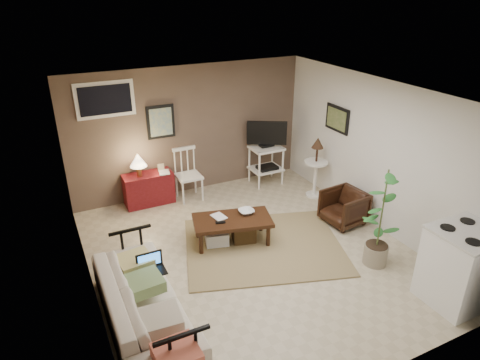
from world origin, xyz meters
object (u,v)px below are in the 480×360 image
red_console (148,186)px  spindle_chair (188,176)px  sofa (143,296)px  tv_stand (267,151)px  potted_plant (382,215)px  armchair (344,206)px  stove (461,266)px  coffee_table (232,229)px  side_table (316,160)px

red_console → spindle_chair: (0.74, -0.13, 0.10)m
sofa → red_console: red_console is taller
spindle_chair → tv_stand: (1.62, -0.05, 0.23)m
potted_plant → armchair: bearing=74.4°
red_console → stove: size_ratio=0.99×
coffee_table → sofa: 2.03m
red_console → spindle_chair: red_console is taller
tv_stand → potted_plant: potted_plant is taller
red_console → potted_plant: bearing=-53.3°
tv_stand → armchair: tv_stand is taller
sofa → stove: (3.65, -1.31, 0.09)m
red_console → tv_stand: (2.36, -0.18, 0.33)m
tv_stand → potted_plant: 3.08m
tv_stand → stove: bearing=-84.0°
tv_stand → stove: tv_stand is taller
coffee_table → stove: (1.98, -2.45, 0.26)m
sofa → spindle_chair: size_ratio=2.21×
side_table → stove: side_table is taller
tv_stand → stove: (0.43, -4.13, -0.17)m
sofa → spindle_chair: spindle_chair is taller
spindle_chair → armchair: size_ratio=1.51×
side_table → potted_plant: bearing=-102.2°
red_console → tv_stand: 2.39m
sofa → tv_stand: bearing=-48.8°
red_console → stove: stove is taller
armchair → side_table: bearing=166.3°
red_console → potted_plant: potted_plant is taller
sofa → spindle_chair: bearing=-29.1°
spindle_chair → sofa: bearing=-119.1°
coffee_table → stove: size_ratio=1.27×
red_console → armchair: red_console is taller
potted_plant → spindle_chair: bearing=118.4°
coffee_table → potted_plant: 2.21m
sofa → tv_stand: 4.29m
armchair → sofa: bearing=-81.7°
red_console → potted_plant: (2.43, -3.26, 0.45)m
tv_stand → side_table: tv_stand is taller
side_table → stove: size_ratio=1.13×
side_table → spindle_chair: bearing=156.3°
side_table → armchair: bearing=-98.6°
armchair → stove: size_ratio=0.62×
spindle_chair → stove: (2.05, -4.18, 0.06)m
tv_stand → potted_plant: (0.07, -3.08, 0.12)m
red_console → armchair: 3.48m
sofa → side_table: side_table is taller
sofa → tv_stand: tv_stand is taller
red_console → tv_stand: tv_stand is taller
sofa → potted_plant: potted_plant is taller
coffee_table → spindle_chair: bearing=92.3°
tv_stand → potted_plant: size_ratio=0.86×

